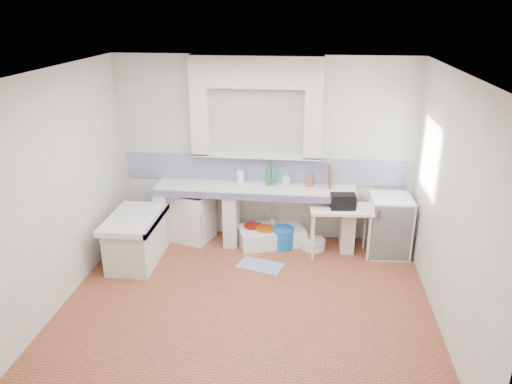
# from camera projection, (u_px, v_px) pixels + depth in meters

# --- Properties ---
(floor) EXTENTS (4.50, 4.50, 0.00)m
(floor) POSITION_uv_depth(u_px,v_px,m) (247.00, 304.00, 6.04)
(floor) COLOR #9F4E32
(floor) RESTS_ON ground
(ceiling) EXTENTS (4.50, 4.50, 0.00)m
(ceiling) POSITION_uv_depth(u_px,v_px,m) (245.00, 72.00, 5.04)
(ceiling) COLOR silver
(ceiling) RESTS_ON ground
(wall_back) EXTENTS (4.50, 0.00, 4.50)m
(wall_back) POSITION_uv_depth(u_px,v_px,m) (264.00, 150.00, 7.40)
(wall_back) COLOR silver
(wall_back) RESTS_ON ground
(wall_front) EXTENTS (4.50, 0.00, 4.50)m
(wall_front) POSITION_uv_depth(u_px,v_px,m) (211.00, 296.00, 3.69)
(wall_front) COLOR silver
(wall_front) RESTS_ON ground
(wall_left) EXTENTS (0.00, 4.50, 4.50)m
(wall_left) POSITION_uv_depth(u_px,v_px,m) (57.00, 191.00, 5.78)
(wall_left) COLOR silver
(wall_left) RESTS_ON ground
(wall_right) EXTENTS (0.00, 4.50, 4.50)m
(wall_right) POSITION_uv_depth(u_px,v_px,m) (452.00, 207.00, 5.30)
(wall_right) COLOR silver
(wall_right) RESTS_ON ground
(alcove_mass) EXTENTS (1.90, 0.25, 0.45)m
(alcove_mass) POSITION_uv_depth(u_px,v_px,m) (256.00, 72.00, 6.87)
(alcove_mass) COLOR silver
(alcove_mass) RESTS_ON ground
(window_frame) EXTENTS (0.35, 0.86, 1.06)m
(window_frame) POSITION_uv_depth(u_px,v_px,m) (444.00, 158.00, 6.33)
(window_frame) COLOR #3D2613
(window_frame) RESTS_ON ground
(lace_valance) EXTENTS (0.01, 0.84, 0.24)m
(lace_valance) POSITION_uv_depth(u_px,v_px,m) (436.00, 129.00, 6.21)
(lace_valance) COLOR white
(lace_valance) RESTS_ON ground
(counter_slab) EXTENTS (3.00, 0.60, 0.08)m
(counter_slab) POSITION_uv_depth(u_px,v_px,m) (255.00, 190.00, 7.32)
(counter_slab) COLOR white
(counter_slab) RESTS_ON ground
(counter_lip) EXTENTS (3.00, 0.04, 0.10)m
(counter_lip) POSITION_uv_depth(u_px,v_px,m) (252.00, 197.00, 7.06)
(counter_lip) COLOR navy
(counter_lip) RESTS_ON ground
(counter_pier_left) EXTENTS (0.20, 0.55, 0.82)m
(counter_pier_left) POSITION_uv_depth(u_px,v_px,m) (166.00, 213.00, 7.63)
(counter_pier_left) COLOR silver
(counter_pier_left) RESTS_ON ground
(counter_pier_mid) EXTENTS (0.20, 0.55, 0.82)m
(counter_pier_mid) POSITION_uv_depth(u_px,v_px,m) (232.00, 217.00, 7.52)
(counter_pier_mid) COLOR silver
(counter_pier_mid) RESTS_ON ground
(counter_pier_right) EXTENTS (0.20, 0.55, 0.82)m
(counter_pier_right) POSITION_uv_depth(u_px,v_px,m) (347.00, 222.00, 7.33)
(counter_pier_right) COLOR silver
(counter_pier_right) RESTS_ON ground
(peninsula_top) EXTENTS (0.70, 1.10, 0.08)m
(peninsula_top) POSITION_uv_depth(u_px,v_px,m) (134.00, 219.00, 6.82)
(peninsula_top) COLOR white
(peninsula_top) RESTS_ON ground
(peninsula_base) EXTENTS (0.60, 1.00, 0.62)m
(peninsula_base) POSITION_uv_depth(u_px,v_px,m) (136.00, 242.00, 6.95)
(peninsula_base) COLOR silver
(peninsula_base) RESTS_ON ground
(peninsula_lip) EXTENTS (0.04, 1.10, 0.10)m
(peninsula_lip) POSITION_uv_depth(u_px,v_px,m) (157.00, 220.00, 6.79)
(peninsula_lip) COLOR navy
(peninsula_lip) RESTS_ON ground
(backsplash) EXTENTS (4.27, 0.03, 0.40)m
(backsplash) POSITION_uv_depth(u_px,v_px,m) (263.00, 169.00, 7.49)
(backsplash) COLOR navy
(backsplash) RESTS_ON ground
(stove) EXTENTS (0.67, 0.66, 0.77)m
(stove) POSITION_uv_depth(u_px,v_px,m) (193.00, 216.00, 7.60)
(stove) COLOR white
(stove) RESTS_ON ground
(sink) EXTENTS (1.11, 0.83, 0.24)m
(sink) POSITION_uv_depth(u_px,v_px,m) (271.00, 236.00, 7.54)
(sink) COLOR white
(sink) RESTS_ON ground
(side_table) EXTENTS (0.91, 0.54, 0.04)m
(side_table) POSITION_uv_depth(u_px,v_px,m) (340.00, 231.00, 7.13)
(side_table) COLOR white
(side_table) RESTS_ON ground
(fridge) EXTENTS (0.60, 0.60, 0.88)m
(fridge) POSITION_uv_depth(u_px,v_px,m) (389.00, 226.00, 7.14)
(fridge) COLOR white
(fridge) RESTS_ON ground
(bucket_red) EXTENTS (0.33, 0.33, 0.28)m
(bucket_red) POSITION_uv_depth(u_px,v_px,m) (253.00, 234.00, 7.57)
(bucket_red) COLOR #B5150B
(bucket_red) RESTS_ON ground
(bucket_orange) EXTENTS (0.38, 0.38, 0.28)m
(bucket_orange) POSITION_uv_depth(u_px,v_px,m) (266.00, 237.00, 7.48)
(bucket_orange) COLOR #D2500A
(bucket_orange) RESTS_ON ground
(bucket_blue) EXTENTS (0.44, 0.44, 0.31)m
(bucket_blue) POSITION_uv_depth(u_px,v_px,m) (283.00, 238.00, 7.41)
(bucket_blue) COLOR blue
(bucket_blue) RESTS_ON ground
(basin_white) EXTENTS (0.39, 0.39, 0.14)m
(basin_white) POSITION_uv_depth(u_px,v_px,m) (313.00, 244.00, 7.40)
(basin_white) COLOR white
(basin_white) RESTS_ON ground
(water_bottle_a) EXTENTS (0.09, 0.09, 0.30)m
(water_bottle_a) POSITION_uv_depth(u_px,v_px,m) (258.00, 229.00, 7.71)
(water_bottle_a) COLOR silver
(water_bottle_a) RESTS_ON ground
(water_bottle_b) EXTENTS (0.11, 0.11, 0.34)m
(water_bottle_b) POSITION_uv_depth(u_px,v_px,m) (272.00, 229.00, 7.68)
(water_bottle_b) COLOR silver
(water_bottle_b) RESTS_ON ground
(black_bag) EXTENTS (0.36, 0.23, 0.22)m
(black_bag) POSITION_uv_depth(u_px,v_px,m) (343.00, 201.00, 6.94)
(black_bag) COLOR black
(black_bag) RESTS_ON side_table
(green_bottle_a) EXTENTS (0.07, 0.07, 0.32)m
(green_bottle_a) POSITION_uv_depth(u_px,v_px,m) (268.00, 175.00, 7.36)
(green_bottle_a) COLOR #2B7142
(green_bottle_a) RESTS_ON counter_slab
(green_bottle_b) EXTENTS (0.08, 0.08, 0.29)m
(green_bottle_b) POSITION_uv_depth(u_px,v_px,m) (273.00, 176.00, 7.36)
(green_bottle_b) COLOR #2B7142
(green_bottle_b) RESTS_ON counter_slab
(knife_block) EXTENTS (0.11, 0.10, 0.19)m
(knife_block) POSITION_uv_depth(u_px,v_px,m) (310.00, 180.00, 7.33)
(knife_block) COLOR #98633D
(knife_block) RESTS_ON counter_slab
(cutting_board) EXTENTS (0.05, 0.24, 0.33)m
(cutting_board) POSITION_uv_depth(u_px,v_px,m) (330.00, 177.00, 7.27)
(cutting_board) COLOR #98633D
(cutting_board) RESTS_ON counter_slab
(paper_towel) EXTENTS (0.14, 0.14, 0.22)m
(paper_towel) POSITION_uv_depth(u_px,v_px,m) (240.00, 177.00, 7.42)
(paper_towel) COLOR white
(paper_towel) RESTS_ON counter_slab
(soap_bottle) EXTENTS (0.12, 0.12, 0.20)m
(soap_bottle) POSITION_uv_depth(u_px,v_px,m) (286.00, 180.00, 7.34)
(soap_bottle) COLOR white
(soap_bottle) RESTS_ON counter_slab
(rug) EXTENTS (0.70, 0.51, 0.01)m
(rug) POSITION_uv_depth(u_px,v_px,m) (260.00, 266.00, 6.92)
(rug) COLOR #345A97
(rug) RESTS_ON ground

